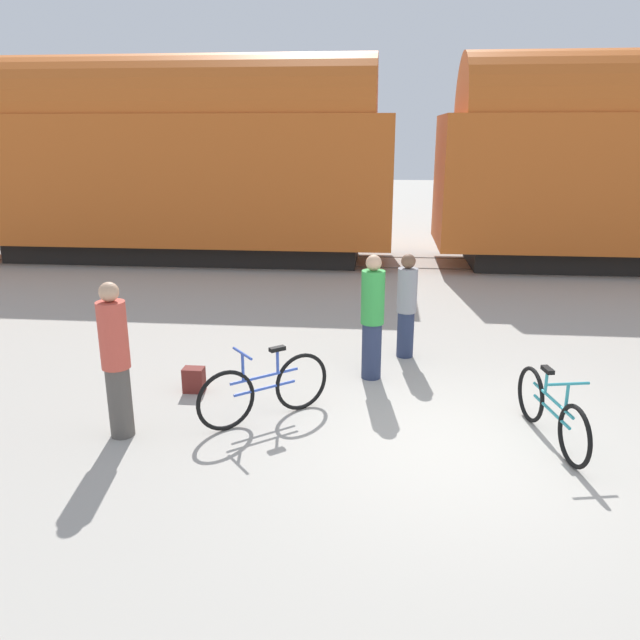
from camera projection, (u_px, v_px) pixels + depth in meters
The scene contains 10 objects.
ground_plane at pixel (450, 444), 7.07m from camera, with size 80.00×80.00×0.00m, color #A8A399.
freight_train at pixel (416, 157), 15.97m from camera, with size 48.44×3.14×5.29m.
rail_near at pixel (413, 268), 16.08m from camera, with size 60.44×0.07×0.01m, color #4C4238.
rail_far at pixel (411, 257), 17.45m from camera, with size 60.44×0.07×0.01m, color #4C4238.
bicycle_blue at pixel (265, 389), 7.56m from camera, with size 1.42×1.16×0.93m.
bicycle_teal at pixel (551, 412), 7.03m from camera, with size 0.48×1.75×0.85m.
person_in_green at pixel (372, 317), 8.71m from camera, with size 0.33×0.33×1.79m.
person_in_grey at pixel (407, 306), 9.58m from camera, with size 0.31×0.31×1.63m.
person_in_red at pixel (116, 360), 7.00m from camera, with size 0.32×0.32×1.83m.
backpack at pixel (194, 380), 8.44m from camera, with size 0.28×0.20×0.34m.
Camera 1 is at (-0.85, -6.47, 3.40)m, focal length 35.00 mm.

